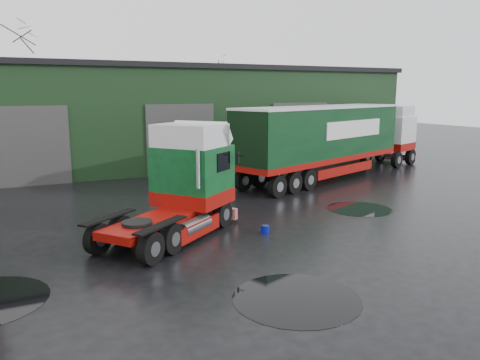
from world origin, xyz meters
name	(u,v)px	position (x,y,z in m)	size (l,w,h in m)	color
ground	(268,253)	(0.00, 0.00, 0.00)	(100.00, 100.00, 0.00)	black
warehouse	(152,115)	(2.00, 20.00, 3.16)	(32.40, 12.40, 6.30)	black
hero_tractor	(165,184)	(-2.35, 2.54, 1.83)	(2.49, 5.88, 3.65)	#0C451E
lorry_right	(322,143)	(8.20, 9.00, 2.00)	(2.63, 15.18, 3.99)	silver
wash_bucket	(265,229)	(0.83, 1.74, 0.13)	(0.29, 0.29, 0.27)	#060D95
tree_back_a	(19,91)	(-6.00, 30.00, 4.75)	(4.40, 4.40, 9.50)	black
tree_back_b	(207,102)	(10.00, 30.00, 3.75)	(4.40, 4.40, 7.50)	black
puddle_0	(296,298)	(-0.94, -3.02, 0.00)	(2.97, 2.97, 0.01)	black
puddle_1	(359,209)	(5.88, 3.01, 0.00)	(2.59, 2.59, 0.01)	black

